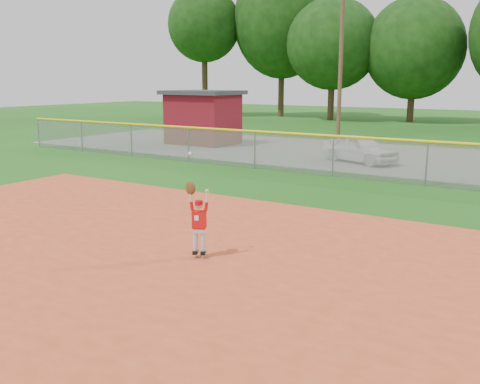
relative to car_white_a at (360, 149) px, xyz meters
The scene contains 7 objects.
ground 14.22m from the car_white_a, 75.16° to the right, with size 120.00×120.00×0.00m, color #195112.
clay_infield 17.13m from the car_white_a, 77.73° to the right, with size 24.00×16.00×0.04m, color #BC4222.
parking_strip 4.33m from the car_white_a, 31.95° to the left, with size 44.00×10.00×0.03m, color slate.
car_white_a is the anchor object (origin of this frame).
utility_shed 9.99m from the car_white_a, 168.55° to the left, with size 3.99×3.14×2.94m.
outfield_fence 5.22m from the car_white_a, 45.72° to the right, with size 40.06×0.10×1.55m.
ballplayer 13.92m from the car_white_a, 83.10° to the right, with size 0.47×0.29×2.03m.
Camera 1 is at (4.15, -8.21, 3.50)m, focal length 40.00 mm.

